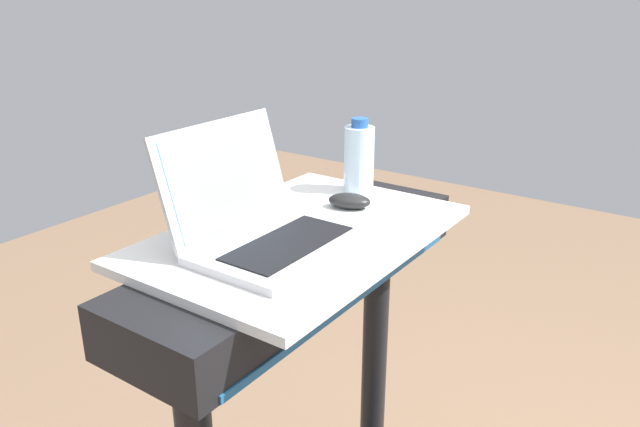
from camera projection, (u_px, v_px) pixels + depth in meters
desk_board at (301, 235)px, 1.32m from camera, size 0.71×0.47×0.02m
laptop at (263, 222)px, 1.23m from camera, size 0.33×0.29×0.24m
computer_mouse at (349, 201)px, 1.45m from camera, size 0.09×0.11×0.03m
water_bottle at (359, 158)px, 1.54m from camera, size 0.07×0.07×0.19m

